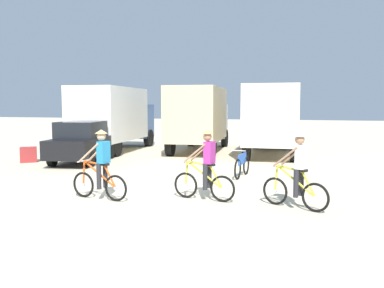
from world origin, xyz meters
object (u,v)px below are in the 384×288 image
bicycle_spare (242,165)px  supply_crate (29,155)px  box_truck_white_box (114,116)px  box_truck_tan_camper (199,116)px  cyclist_cowboy_hat (206,168)px  cyclist_near_camera (297,173)px  cyclist_orange_shirt (101,167)px  box_truck_cream_rv (273,117)px  sedan_parked (83,142)px

bicycle_spare → supply_crate: (-9.45, 1.03, -0.08)m
box_truck_white_box → box_truck_tan_camper: same height
box_truck_white_box → cyclist_cowboy_hat: size_ratio=3.79×
box_truck_white_box → cyclist_near_camera: 13.98m
cyclist_near_camera → supply_crate: 12.43m
cyclist_orange_shirt → bicycle_spare: (2.94, 4.36, -0.45)m
box_truck_white_box → box_truck_tan_camper: (4.41, 1.15, 0.00)m
cyclist_cowboy_hat → bicycle_spare: bearing=84.9°
box_truck_cream_rv → cyclist_orange_shirt: bearing=-107.0°
cyclist_cowboy_hat → cyclist_near_camera: 2.29m
cyclist_orange_shirt → cyclist_cowboy_hat: (2.62, 0.70, 0.00)m
box_truck_cream_rv → cyclist_cowboy_hat: size_ratio=3.77×
bicycle_spare → cyclist_cowboy_hat: bearing=-95.1°
box_truck_cream_rv → cyclist_cowboy_hat: (-0.72, -10.21, -1.03)m
box_truck_tan_camper → supply_crate: 8.67m
box_truck_tan_camper → cyclist_near_camera: 12.33m
supply_crate → box_truck_white_box: bearing=72.7°
box_truck_white_box → sedan_parked: 4.56m
cyclist_orange_shirt → supply_crate: (-6.50, 5.39, -0.53)m
box_truck_white_box → sedan_parked: (0.77, -4.39, -0.99)m
box_truck_cream_rv → bicycle_spare: size_ratio=3.97×
supply_crate → cyclist_near_camera: bearing=-23.3°
box_truck_cream_rv → supply_crate: bearing=-150.7°
box_truck_cream_rv → cyclist_near_camera: bearing=-81.5°
cyclist_cowboy_hat → cyclist_near_camera: size_ratio=1.00×
cyclist_cowboy_hat → bicycle_spare: size_ratio=1.05×
box_truck_cream_rv → cyclist_cowboy_hat: bearing=-94.0°
box_truck_tan_camper → cyclist_cowboy_hat: (3.16, -10.79, -1.03)m
box_truck_tan_camper → sedan_parked: bearing=-123.3°
box_truck_cream_rv → cyclist_orange_shirt: box_truck_cream_rv is taller
box_truck_white_box → cyclist_near_camera: (9.85, -9.86, -1.03)m
box_truck_tan_camper → box_truck_cream_rv: (3.89, -0.58, 0.00)m
cyclist_orange_shirt → box_truck_white_box: bearing=115.6°
supply_crate → cyclist_orange_shirt: bearing=-39.7°
box_truck_cream_rv → cyclist_near_camera: (1.56, -10.44, -1.03)m
box_truck_tan_camper → cyclist_orange_shirt: (0.54, -11.49, -1.03)m
cyclist_orange_shirt → cyclist_near_camera: 4.92m
box_truck_tan_camper → cyclist_cowboy_hat: size_ratio=3.81×
box_truck_white_box → box_truck_tan_camper: bearing=14.6°
box_truck_cream_rv → cyclist_cowboy_hat: 10.29m
supply_crate → box_truck_tan_camper: bearing=45.7°
box_truck_white_box → box_truck_cream_rv: (8.30, 0.57, 0.00)m
cyclist_near_camera → cyclist_orange_shirt: bearing=-174.5°
box_truck_cream_rv → bicycle_spare: 6.72m
box_truck_tan_camper → sedan_parked: box_truck_tan_camper is taller
box_truck_white_box → sedan_parked: size_ratio=1.55×
box_truck_white_box → supply_crate: box_truck_white_box is taller
box_truck_tan_camper → cyclist_orange_shirt: 11.55m
sedan_parked → box_truck_white_box: bearing=99.9°
cyclist_orange_shirt → cyclist_near_camera: bearing=5.5°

